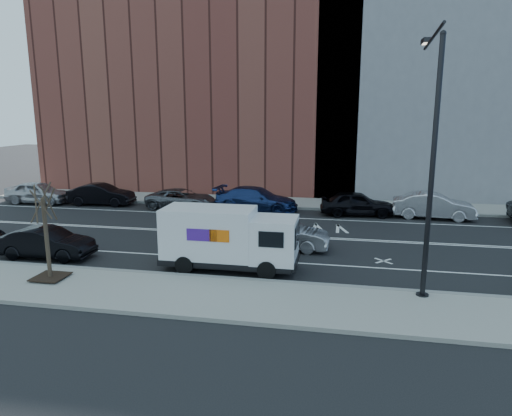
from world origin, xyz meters
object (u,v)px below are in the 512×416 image
at_px(fedex_van, 228,238).
at_px(far_parked_b, 102,194).
at_px(driving_sedan, 284,234).
at_px(far_parked_a, 38,192).

xyz_separation_m(fedex_van, far_parked_b, (-12.22, 11.47, -0.62)).
bearing_deg(driving_sedan, far_parked_a, 70.70).
distance_m(far_parked_a, driving_sedan, 20.49).
relative_size(far_parked_b, driving_sedan, 1.05).
height_order(fedex_van, far_parked_b, fedex_van).
xyz_separation_m(far_parked_a, far_parked_b, (4.82, 0.30, -0.04)).
bearing_deg(fedex_van, driving_sedan, 60.41).
bearing_deg(driving_sedan, fedex_van, 153.50).
height_order(fedex_van, far_parked_a, fedex_van).
bearing_deg(fedex_van, far_parked_b, 136.79).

